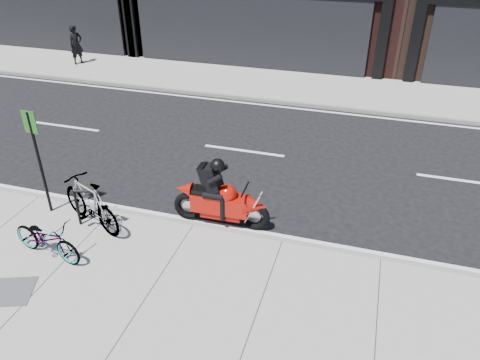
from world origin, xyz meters
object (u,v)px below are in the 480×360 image
(bike_rack, at_px, (88,204))
(bicycle_rear, at_px, (90,203))
(pedestrian, at_px, (76,45))
(bicycle_front, at_px, (47,238))
(sign_post, at_px, (38,154))
(motorcycle, at_px, (225,199))
(utility_grate, at_px, (12,292))

(bike_rack, bearing_deg, bicycle_rear, 0.00)
(bicycle_rear, distance_m, pedestrian, 12.59)
(bike_rack, xyz_separation_m, bicycle_front, (-0.19, -1.17, -0.09))
(bicycle_rear, bearing_deg, bike_rack, -66.31)
(pedestrian, bearing_deg, sign_post, -123.35)
(bicycle_front, bearing_deg, motorcycle, -44.35)
(motorcycle, bearing_deg, sign_post, -170.13)
(motorcycle, bearing_deg, pedestrian, 134.83)
(bicycle_front, xyz_separation_m, utility_grate, (-0.05, -1.08, -0.42))
(bicycle_rear, height_order, pedestrian, pedestrian)
(bike_rack, xyz_separation_m, utility_grate, (-0.24, -2.26, -0.51))
(bike_rack, bearing_deg, sign_post, 170.30)
(bicycle_rear, height_order, motorcycle, motorcycle)
(motorcycle, distance_m, sign_post, 4.14)
(motorcycle, xyz_separation_m, utility_grate, (-3.02, -3.26, -0.54))
(bicycle_rear, xyz_separation_m, sign_post, (-1.25, 0.20, 0.89))
(bicycle_rear, distance_m, sign_post, 1.55)
(utility_grate, bearing_deg, pedestrian, 118.42)
(motorcycle, relative_size, utility_grate, 2.96)
(bicycle_rear, relative_size, pedestrian, 1.16)
(bike_rack, distance_m, pedestrian, 12.55)
(bicycle_front, height_order, utility_grate, bicycle_front)
(motorcycle, bearing_deg, bicycle_rear, -161.24)
(bicycle_front, height_order, pedestrian, pedestrian)
(pedestrian, bearing_deg, motorcycle, -107.03)
(utility_grate, distance_m, sign_post, 3.00)
(bike_rack, height_order, sign_post, sign_post)
(motorcycle, bearing_deg, bicycle_front, -145.44)
(bike_rack, height_order, motorcycle, motorcycle)
(bicycle_rear, height_order, sign_post, sign_post)
(motorcycle, bearing_deg, utility_grate, -134.49)
(bicycle_rear, xyz_separation_m, pedestrian, (-7.15, 10.36, 0.25))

